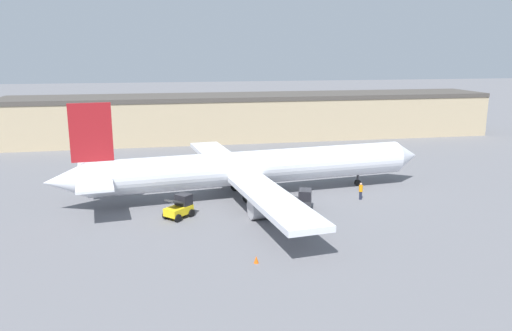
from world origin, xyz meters
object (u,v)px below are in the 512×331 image
at_px(ground_crew_worker, 361,191).
at_px(baggage_tug, 300,200).
at_px(belt_loader_truck, 180,207).
at_px(safety_cone_near, 256,259).
at_px(airplane, 247,169).

relative_size(ground_crew_worker, baggage_tug, 0.56).
bearing_deg(belt_loader_truck, safety_cone_near, -110.30).
bearing_deg(safety_cone_near, airplane, 82.05).
bearing_deg(baggage_tug, ground_crew_worker, 34.96).
height_order(baggage_tug, safety_cone_near, baggage_tug).
bearing_deg(ground_crew_worker, airplane, -135.24).
bearing_deg(ground_crew_worker, safety_cone_near, -73.03).
bearing_deg(belt_loader_truck, baggage_tug, -42.68).
xyz_separation_m(airplane, safety_cone_near, (-2.38, -17.02, -2.70)).
bearing_deg(safety_cone_near, belt_loader_truck, 113.51).
bearing_deg(ground_crew_worker, belt_loader_truck, -111.16).
bearing_deg(airplane, ground_crew_worker, -24.67).
height_order(belt_loader_truck, safety_cone_near, belt_loader_truck).
bearing_deg(baggage_tug, airplane, 147.19).
xyz_separation_m(airplane, ground_crew_worker, (11.24, -3.54, -2.03)).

